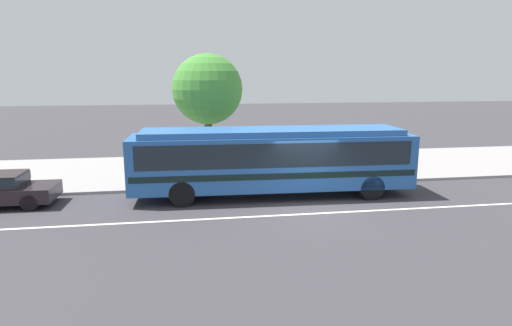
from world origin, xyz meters
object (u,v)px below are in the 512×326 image
(pedestrian_waiting_near_sign, at_px, (229,159))
(pedestrian_walking_along_curb, at_px, (305,152))
(bus_stop_sign, at_px, (372,146))
(transit_bus, at_px, (272,157))
(pedestrian_standing_by_tree, at_px, (384,156))
(street_tree_near_stop, at_px, (208,90))

(pedestrian_waiting_near_sign, height_order, pedestrian_walking_along_curb, pedestrian_walking_along_curb)
(pedestrian_waiting_near_sign, relative_size, bus_stop_sign, 0.69)
(transit_bus, relative_size, pedestrian_waiting_near_sign, 7.07)
(pedestrian_walking_along_curb, distance_m, pedestrian_standing_by_tree, 3.82)
(pedestrian_standing_by_tree, height_order, street_tree_near_stop, street_tree_near_stop)
(bus_stop_sign, bearing_deg, pedestrian_standing_by_tree, 4.35)
(bus_stop_sign, xyz_separation_m, street_tree_near_stop, (-7.61, 2.27, 2.61))
(pedestrian_waiting_near_sign, xyz_separation_m, pedestrian_standing_by_tree, (7.40, -0.77, 0.05))
(bus_stop_sign, bearing_deg, pedestrian_waiting_near_sign, 173.00)
(pedestrian_waiting_near_sign, relative_size, street_tree_near_stop, 0.28)
(transit_bus, bearing_deg, street_tree_near_stop, 119.54)
(pedestrian_waiting_near_sign, distance_m, pedestrian_walking_along_curb, 3.91)
(pedestrian_waiting_near_sign, xyz_separation_m, pedestrian_walking_along_curb, (3.86, 0.65, 0.09))
(pedestrian_waiting_near_sign, relative_size, pedestrian_standing_by_tree, 0.96)
(pedestrian_walking_along_curb, bearing_deg, pedestrian_standing_by_tree, -21.90)
(pedestrian_standing_by_tree, relative_size, street_tree_near_stop, 0.29)
(transit_bus, height_order, street_tree_near_stop, street_tree_near_stop)
(transit_bus, xyz_separation_m, bus_stop_sign, (5.21, 1.97, 0.01))
(pedestrian_walking_along_curb, bearing_deg, transit_bus, -124.18)
(transit_bus, relative_size, street_tree_near_stop, 1.97)
(transit_bus, xyz_separation_m, pedestrian_walking_along_curb, (2.34, 3.45, -0.47))
(pedestrian_walking_along_curb, distance_m, street_tree_near_stop, 5.71)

